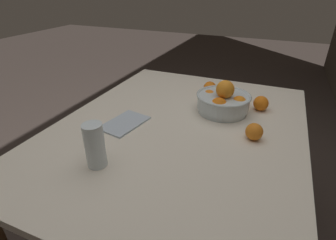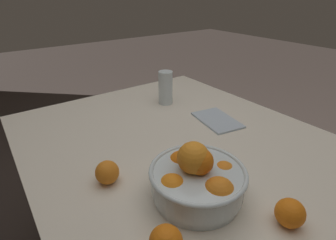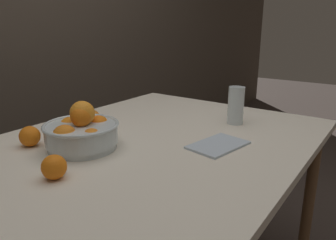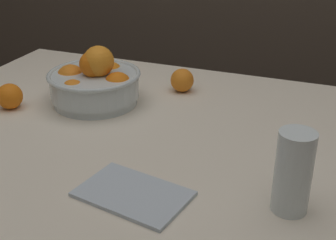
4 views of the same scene
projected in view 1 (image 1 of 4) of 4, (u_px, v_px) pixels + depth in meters
ground_plane at (177, 238)px, 1.48m from camera, size 12.00×12.00×0.00m
dining_table at (179, 139)px, 1.17m from camera, size 1.32×1.03×0.73m
fruit_bowl at (223, 101)px, 1.23m from camera, size 0.25×0.25×0.16m
juice_glass at (95, 147)px, 0.87m from camera, size 0.07×0.07×0.16m
orange_loose_near_bowl at (210, 88)px, 1.44m from camera, size 0.07×0.07×0.07m
orange_loose_front at (261, 103)px, 1.26m from camera, size 0.07×0.07×0.07m
orange_loose_aside at (254, 132)px, 1.03m from camera, size 0.07×0.07×0.07m
napkin at (125, 123)px, 1.15m from camera, size 0.23×0.17×0.01m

